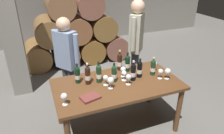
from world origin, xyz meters
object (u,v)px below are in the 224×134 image
wine_glass_0 (111,81)px  wine_glass_5 (168,72)px  wine_bottle_6 (153,67)px  wine_bottle_8 (120,62)px  wine_bottle_3 (133,72)px  wine_glass_6 (160,72)px  wine_glass_8 (64,97)px  wine_glass_3 (106,78)px  taster_seated_left (67,58)px  wine_glass_1 (154,64)px  wine_bottle_0 (127,63)px  sommelier_presenting (136,40)px  wine_glass_7 (123,70)px  tasting_notebook (90,97)px  wine_glass_2 (129,77)px  wine_glass_4 (124,74)px  wine_bottle_1 (88,75)px  wine_bottle_4 (114,73)px  dining_table (117,89)px  wine_bottle_2 (99,73)px  wine_bottle_5 (140,69)px  wine_bottle_7 (78,75)px

wine_glass_0 → wine_glass_5: (0.82, -0.05, -0.00)m
wine_bottle_6 → wine_bottle_8: size_ratio=0.85×
wine_bottle_3 → wine_glass_6: bearing=-14.6°
wine_glass_8 → wine_glass_3: bearing=22.2°
wine_glass_6 → taster_seated_left: (-1.14, 0.82, 0.06)m
wine_glass_1 → wine_glass_6: wine_glass_1 is taller
wine_bottle_0 → wine_glass_0: (-0.41, -0.36, -0.02)m
wine_bottle_8 → wine_glass_1: wine_bottle_8 is taller
wine_bottle_6 → wine_glass_0: bearing=-169.6°
wine_bottle_3 → sommelier_presenting: (0.42, 0.75, 0.16)m
wine_glass_7 → sommelier_presenting: size_ratio=0.09×
wine_bottle_8 → wine_glass_6: wine_bottle_8 is taller
wine_bottle_8 → taster_seated_left: 0.81m
wine_glass_0 → tasting_notebook: 0.34m
wine_glass_2 → wine_glass_4: wine_glass_2 is taller
wine_glass_8 → tasting_notebook: (0.30, 0.01, -0.09)m
wine_bottle_6 → wine_bottle_1: bearing=174.3°
wine_bottle_4 → wine_glass_1: size_ratio=1.70×
wine_glass_0 → wine_glass_6: (0.74, -0.01, -0.01)m
wine_glass_7 → tasting_notebook: size_ratio=0.69×
dining_table → wine_bottle_2: (-0.22, 0.12, 0.22)m
wine_bottle_5 → tasting_notebook: wine_bottle_5 is taller
dining_table → wine_bottle_5: (0.36, 0.05, 0.21)m
wine_bottle_2 → wine_bottle_6: bearing=-5.9°
wine_glass_4 → wine_bottle_2: bearing=166.0°
wine_glass_6 → wine_glass_8: size_ratio=0.97×
wine_bottle_7 → sommelier_presenting: bearing=25.2°
wine_bottle_8 → wine_glass_3: (-0.35, -0.34, -0.03)m
wine_bottle_2 → wine_glass_8: size_ratio=1.98×
dining_table → wine_bottle_3: bearing=-0.5°
wine_glass_1 → sommelier_presenting: 0.64m
wine_bottle_3 → wine_bottle_7: 0.75m
wine_bottle_1 → wine_glass_0: wine_bottle_1 is taller
wine_glass_4 → wine_bottle_6: bearing=0.3°
wine_glass_2 → taster_seated_left: bearing=129.2°
wine_bottle_6 → sommelier_presenting: (0.09, 0.71, 0.16)m
wine_bottle_1 → sommelier_presenting: 1.21m
wine_bottle_0 → wine_bottle_6: (0.29, -0.23, -0.01)m
wine_glass_1 → wine_bottle_6: bearing=-129.6°
wine_glass_1 → sommelier_presenting: bearing=89.5°
wine_bottle_7 → wine_glass_0: (0.36, -0.30, -0.01)m
wine_glass_0 → wine_bottle_0: bearing=41.7°
dining_table → wine_glass_5: wine_glass_5 is taller
wine_glass_1 → wine_glass_5: size_ratio=1.01×
wine_bottle_4 → wine_bottle_8: (0.21, 0.29, 0.02)m
wine_glass_1 → wine_glass_2: wine_glass_1 is taller
wine_bottle_5 → wine_glass_5: wine_bottle_5 is taller
wine_bottle_6 → wine_glass_7: size_ratio=1.78×
wine_glass_7 → wine_glass_8: (-0.89, -0.37, -0.00)m
wine_glass_1 → wine_glass_4: bearing=-169.4°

